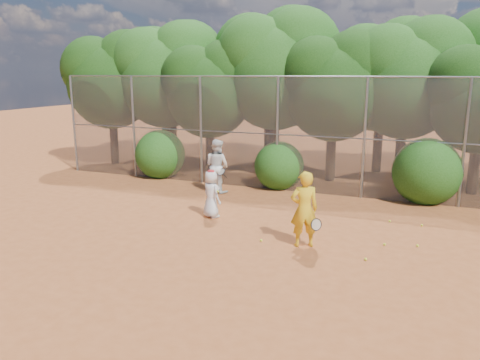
% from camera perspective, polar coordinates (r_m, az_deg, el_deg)
% --- Properties ---
extents(ground, '(80.00, 80.00, 0.00)m').
position_cam_1_polar(ground, '(11.26, -0.05, -8.57)').
color(ground, '#9E4D23').
rests_on(ground, ground).
extents(fence_back, '(20.05, 0.09, 4.03)m').
position_cam_1_polar(fence_back, '(16.35, 7.51, 5.56)').
color(fence_back, gray).
rests_on(fence_back, ground).
extents(tree_0, '(4.38, 3.81, 6.00)m').
position_cam_1_polar(tree_0, '(22.22, -15.35, 12.02)').
color(tree_0, black).
rests_on(tree_0, ground).
extents(tree_1, '(4.64, 4.03, 6.35)m').
position_cam_1_polar(tree_1, '(21.24, -9.02, 12.91)').
color(tree_1, black).
rests_on(tree_1, ground).
extents(tree_2, '(3.99, 3.47, 5.47)m').
position_cam_1_polar(tree_2, '(19.45, -3.61, 11.34)').
color(tree_2, black).
rests_on(tree_2, ground).
extents(tree_3, '(4.89, 4.26, 6.70)m').
position_cam_1_polar(tree_3, '(19.45, 4.57, 13.72)').
color(tree_3, black).
rests_on(tree_3, ground).
extents(tree_4, '(4.19, 3.64, 5.73)m').
position_cam_1_polar(tree_4, '(18.26, 11.57, 11.55)').
color(tree_4, black).
rests_on(tree_4, ground).
extents(tree_5, '(4.51, 3.92, 6.17)m').
position_cam_1_polar(tree_5, '(18.76, 19.78, 11.98)').
color(tree_5, black).
rests_on(tree_5, ground).
extents(tree_9, '(4.83, 4.20, 6.62)m').
position_cam_1_polar(tree_9, '(23.73, -8.24, 13.35)').
color(tree_9, black).
rests_on(tree_9, ground).
extents(tree_10, '(5.15, 4.48, 7.06)m').
position_cam_1_polar(tree_10, '(21.86, 3.81, 14.26)').
color(tree_10, black).
rests_on(tree_10, ground).
extents(tree_11, '(4.64, 4.03, 6.35)m').
position_cam_1_polar(tree_11, '(20.43, 17.16, 12.51)').
color(tree_11, black).
rests_on(tree_11, ground).
extents(bush_0, '(2.00, 2.00, 2.00)m').
position_cam_1_polar(bush_0, '(19.09, -9.70, 3.35)').
color(bush_0, '#1B4B12').
rests_on(bush_0, ground).
extents(bush_1, '(1.80, 1.80, 1.80)m').
position_cam_1_polar(bush_1, '(17.06, 4.79, 2.01)').
color(bush_1, '#1B4B12').
rests_on(bush_1, ground).
extents(bush_2, '(2.20, 2.20, 2.20)m').
position_cam_1_polar(bush_2, '(16.29, 21.84, 1.31)').
color(bush_2, '#1B4B12').
rests_on(bush_2, ground).
extents(player_yellow, '(0.89, 0.70, 1.86)m').
position_cam_1_polar(player_yellow, '(11.34, 7.83, -3.56)').
color(player_yellow, yellow).
rests_on(player_yellow, ground).
extents(player_teen, '(0.81, 0.73, 1.42)m').
position_cam_1_polar(player_teen, '(13.58, -3.51, -1.67)').
color(player_teen, silver).
rests_on(player_teen, ground).
extents(player_white, '(1.08, 0.94, 1.87)m').
position_cam_1_polar(player_white, '(16.42, -2.82, 1.74)').
color(player_white, white).
rests_on(player_white, ground).
extents(ball_0, '(0.07, 0.07, 0.07)m').
position_cam_1_polar(ball_0, '(12.06, 17.21, -7.50)').
color(ball_0, yellow).
rests_on(ball_0, ground).
extents(ball_1, '(0.07, 0.07, 0.07)m').
position_cam_1_polar(ball_1, '(13.91, 17.79, -4.80)').
color(ball_1, yellow).
rests_on(ball_1, ground).
extents(ball_2, '(0.07, 0.07, 0.07)m').
position_cam_1_polar(ball_2, '(11.04, 15.06, -9.31)').
color(ball_2, yellow).
rests_on(ball_2, ground).
extents(ball_3, '(0.07, 0.07, 0.07)m').
position_cam_1_polar(ball_3, '(12.24, 20.83, -7.49)').
color(ball_3, yellow).
rests_on(ball_3, ground).
extents(ball_4, '(0.07, 0.07, 0.07)m').
position_cam_1_polar(ball_4, '(11.80, 2.60, -7.36)').
color(ball_4, yellow).
rests_on(ball_4, ground).
extents(ball_5, '(0.07, 0.07, 0.07)m').
position_cam_1_polar(ball_5, '(13.84, 21.29, -5.17)').
color(ball_5, yellow).
rests_on(ball_5, ground).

